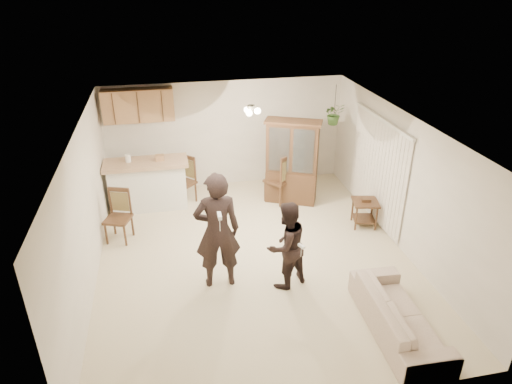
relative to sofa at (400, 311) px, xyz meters
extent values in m
plane|color=beige|center=(-1.66, 2.27, -0.37)|extent=(6.50, 6.50, 0.00)
cube|color=white|center=(-1.66, 2.27, 2.13)|extent=(5.50, 6.50, 0.02)
cube|color=silver|center=(-1.66, 5.52, 0.88)|extent=(5.50, 0.02, 2.50)
cube|color=silver|center=(-1.66, -0.98, 0.88)|extent=(5.50, 0.02, 2.50)
cube|color=silver|center=(-4.41, 2.27, 0.88)|extent=(0.02, 6.50, 2.50)
cube|color=silver|center=(1.09, 2.27, 0.88)|extent=(0.02, 6.50, 2.50)
cube|color=silver|center=(-3.51, 4.62, 0.13)|extent=(1.60, 0.55, 1.00)
cube|color=tan|center=(-3.51, 4.62, 0.68)|extent=(1.75, 0.70, 0.08)
cube|color=brown|center=(-3.56, 5.34, 1.73)|extent=(1.50, 0.34, 0.70)
imported|color=#2E5823|center=(0.64, 4.67, 1.48)|extent=(0.43, 0.37, 0.48)
cylinder|color=black|center=(0.64, 4.67, 1.81)|extent=(0.01, 0.01, 0.65)
imported|color=beige|center=(0.00, 0.00, 0.00)|extent=(0.80, 1.90, 0.73)
imported|color=black|center=(-2.38, 1.65, 0.53)|extent=(0.66, 0.44, 1.80)
imported|color=black|center=(-1.31, 1.40, 0.31)|extent=(0.81, 0.74, 1.35)
cube|color=#3A2615|center=(-0.40, 4.30, 0.00)|extent=(1.18, 0.85, 0.73)
cube|color=#3A2615|center=(-0.40, 4.30, 0.92)|extent=(1.16, 0.80, 1.10)
cube|color=silver|center=(-0.40, 4.30, 0.92)|extent=(0.88, 0.41, 0.96)
cube|color=#3A2615|center=(-0.40, 4.30, 1.48)|extent=(1.27, 0.91, 0.05)
cube|color=#3A2615|center=(0.76, 2.93, 0.17)|extent=(0.60, 0.60, 0.04)
cube|color=#3A2615|center=(0.76, 2.93, -0.22)|extent=(0.50, 0.50, 0.03)
cube|color=#3A2615|center=(0.76, 2.93, 0.22)|extent=(0.20, 0.16, 0.06)
cube|color=#3A2615|center=(-4.08, 3.38, 0.09)|extent=(0.58, 0.58, 0.05)
cube|color=olive|center=(-4.08, 3.38, 0.36)|extent=(0.33, 0.15, 0.39)
cube|color=#3A2615|center=(-4.08, 3.38, 0.62)|extent=(0.40, 0.17, 0.08)
cube|color=#3A2615|center=(-2.77, 4.70, 0.11)|extent=(0.67, 0.67, 0.05)
cube|color=olive|center=(-2.77, 4.70, 0.39)|extent=(0.27, 0.28, 0.41)
cube|color=#3A2615|center=(-2.77, 4.70, 0.66)|extent=(0.32, 0.34, 0.08)
cube|color=#3A2615|center=(-0.68, 4.36, 0.14)|extent=(0.71, 0.71, 0.06)
cube|color=olive|center=(-0.68, 4.36, 0.45)|extent=(0.32, 0.27, 0.44)
cube|color=#3A2615|center=(-0.68, 4.36, 0.73)|extent=(0.38, 0.33, 0.09)
cube|color=white|center=(-2.39, 1.18, 1.18)|extent=(0.06, 0.18, 0.05)
cube|color=white|center=(-1.16, 1.08, 0.56)|extent=(0.09, 0.14, 0.04)
camera|label=1|loc=(-3.04, -4.53, 4.41)|focal=32.00mm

